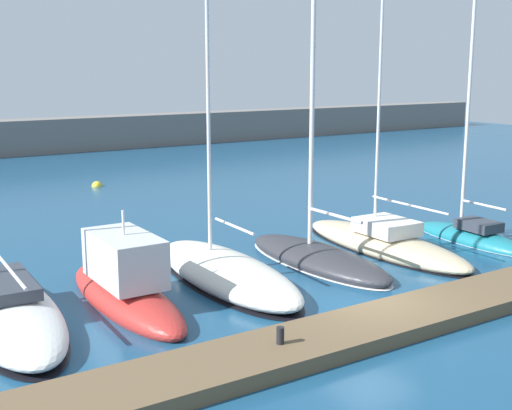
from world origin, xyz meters
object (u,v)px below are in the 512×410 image
object	(u,v)px
mooring_buoy_yellow	(97,186)
motorboat_red_second	(125,285)
sailboat_charcoal_fourth	(317,254)
sailboat_sand_fifth	(384,242)
sailboat_teal_sixth	(471,236)
dock_bollard	(280,335)
sailboat_ivory_third	(226,271)
sailboat_white_nearest	(4,308)

from	to	relation	value
mooring_buoy_yellow	motorboat_red_second	bearing A→B (deg)	-107.88
sailboat_charcoal_fourth	mooring_buoy_yellow	distance (m)	20.58
sailboat_sand_fifth	sailboat_teal_sixth	size ratio (longest dim) A/B	1.30
sailboat_charcoal_fourth	dock_bollard	distance (m)	8.64
sailboat_sand_fifth	dock_bollard	distance (m)	11.43
mooring_buoy_yellow	sailboat_ivory_third	bearing A→B (deg)	-98.07
sailboat_teal_sixth	dock_bollard	world-z (taller)	sailboat_teal_sixth
sailboat_ivory_third	dock_bollard	world-z (taller)	sailboat_ivory_third
sailboat_ivory_third	sailboat_sand_fifth	size ratio (longest dim) A/B	0.87
sailboat_ivory_third	mooring_buoy_yellow	distance (m)	20.69
sailboat_charcoal_fourth	mooring_buoy_yellow	xyz separation A→B (m)	(-1.01, 20.55, -0.36)
sailboat_teal_sixth	dock_bollard	size ratio (longest dim) A/B	27.94
sailboat_charcoal_fourth	sailboat_sand_fifth	bearing A→B (deg)	-88.69
motorboat_red_second	sailboat_sand_fifth	bearing A→B (deg)	-87.88
sailboat_ivory_third	mooring_buoy_yellow	bearing A→B (deg)	-5.22
sailboat_sand_fifth	dock_bollard	bearing A→B (deg)	124.92
motorboat_red_second	sailboat_charcoal_fourth	bearing A→B (deg)	-88.03
motorboat_red_second	dock_bollard	bearing A→B (deg)	-163.78
sailboat_white_nearest	sailboat_teal_sixth	distance (m)	18.73
sailboat_ivory_third	sailboat_charcoal_fourth	xyz separation A→B (m)	(3.91, -0.07, 0.02)
motorboat_red_second	sailboat_sand_fifth	distance (m)	11.22
sailboat_ivory_third	sailboat_charcoal_fourth	world-z (taller)	sailboat_charcoal_fourth
sailboat_white_nearest	sailboat_charcoal_fourth	distance (m)	11.20
mooring_buoy_yellow	sailboat_charcoal_fourth	bearing A→B (deg)	-87.20
sailboat_sand_fifth	dock_bollard	size ratio (longest dim) A/B	36.21
sailboat_charcoal_fourth	sailboat_teal_sixth	size ratio (longest dim) A/B	1.29
sailboat_white_nearest	dock_bollard	bearing A→B (deg)	-139.35
sailboat_ivory_third	sailboat_sand_fifth	xyz separation A→B (m)	(7.41, 0.05, -0.01)
sailboat_charcoal_fourth	sailboat_teal_sixth	distance (m)	7.55
sailboat_white_nearest	mooring_buoy_yellow	bearing A→B (deg)	-24.42
sailboat_sand_fifth	sailboat_teal_sixth	distance (m)	4.12
dock_bollard	motorboat_red_second	bearing A→B (deg)	105.80
sailboat_charcoal_fourth	sailboat_sand_fifth	distance (m)	3.51
sailboat_ivory_third	sailboat_sand_fifth	bearing A→B (deg)	-86.73
motorboat_red_second	sailboat_sand_fifth	world-z (taller)	sailboat_sand_fifth
sailboat_white_nearest	sailboat_charcoal_fourth	size ratio (longest dim) A/B	1.00
sailboat_white_nearest	dock_bollard	xyz separation A→B (m)	(5.18, -6.57, 0.25)
sailboat_ivory_third	mooring_buoy_yellow	size ratio (longest dim) A/B	21.58
motorboat_red_second	dock_bollard	distance (m)	6.22
sailboat_teal_sixth	sailboat_charcoal_fourth	bearing A→B (deg)	86.53
sailboat_charcoal_fourth	sailboat_sand_fifth	xyz separation A→B (m)	(3.50, 0.12, -0.04)
sailboat_white_nearest	sailboat_ivory_third	xyz separation A→B (m)	(7.28, -0.30, -0.04)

